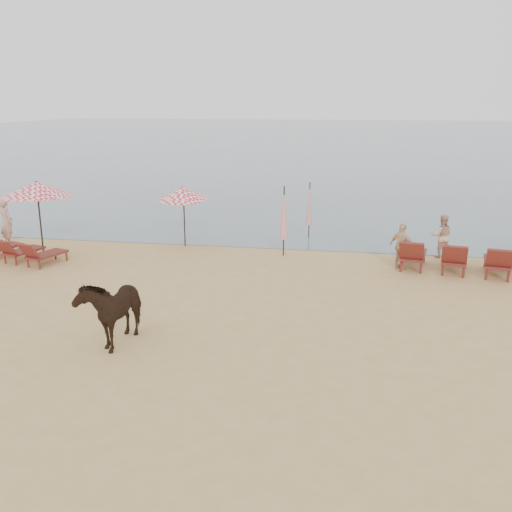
{
  "coord_description": "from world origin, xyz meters",
  "views": [
    {
      "loc": [
        2.6,
        -9.99,
        5.28
      ],
      "look_at": [
        0.0,
        5.0,
        1.1
      ],
      "focal_mm": 40.0,
      "sensor_mm": 36.0,
      "label": 1
    }
  ],
  "objects_px": {
    "umbrella_open_left_a": "(37,189)",
    "beachgoer_right_a": "(442,236)",
    "cow": "(112,308)",
    "beachgoer_right_b": "(402,246)",
    "umbrella_closed_left": "(309,204)",
    "umbrella_closed_right": "(284,213)",
    "umbrella_open_left_b": "(183,193)",
    "beachgoer_left": "(6,223)",
    "lounger_cluster_left": "(8,248)",
    "lounger_cluster_right": "(476,259)"
  },
  "relations": [
    {
      "from": "lounger_cluster_left",
      "to": "lounger_cluster_right",
      "type": "relative_size",
      "value": 0.85
    },
    {
      "from": "cow",
      "to": "beachgoer_right_b",
      "type": "distance_m",
      "value": 9.75
    },
    {
      "from": "umbrella_closed_right",
      "to": "cow",
      "type": "relative_size",
      "value": 1.29
    },
    {
      "from": "umbrella_open_left_a",
      "to": "beachgoer_right_a",
      "type": "relative_size",
      "value": 1.77
    },
    {
      "from": "lounger_cluster_left",
      "to": "lounger_cluster_right",
      "type": "bearing_deg",
      "value": 20.1
    },
    {
      "from": "lounger_cluster_left",
      "to": "cow",
      "type": "distance_m",
      "value": 8.57
    },
    {
      "from": "beachgoer_right_a",
      "to": "umbrella_closed_left",
      "type": "bearing_deg",
      "value": -22.82
    },
    {
      "from": "cow",
      "to": "beachgoer_right_a",
      "type": "height_order",
      "value": "cow"
    },
    {
      "from": "umbrella_open_left_a",
      "to": "beachgoer_right_b",
      "type": "height_order",
      "value": "umbrella_open_left_a"
    },
    {
      "from": "umbrella_closed_right",
      "to": "beachgoer_left",
      "type": "relative_size",
      "value": 1.34
    },
    {
      "from": "lounger_cluster_right",
      "to": "umbrella_open_left_b",
      "type": "bearing_deg",
      "value": 178.87
    },
    {
      "from": "lounger_cluster_right",
      "to": "lounger_cluster_left",
      "type": "bearing_deg",
      "value": -166.54
    },
    {
      "from": "lounger_cluster_left",
      "to": "umbrella_open_left_b",
      "type": "relative_size",
      "value": 1.77
    },
    {
      "from": "umbrella_closed_left",
      "to": "umbrella_open_left_a",
      "type": "bearing_deg",
      "value": -153.78
    },
    {
      "from": "umbrella_open_left_b",
      "to": "beachgoer_right_b",
      "type": "bearing_deg",
      "value": -28.34
    },
    {
      "from": "umbrella_open_left_a",
      "to": "beachgoer_right_a",
      "type": "xyz_separation_m",
      "value": [
        13.61,
        2.31,
        -1.63
      ]
    },
    {
      "from": "lounger_cluster_left",
      "to": "beachgoer_left",
      "type": "relative_size",
      "value": 2.25
    },
    {
      "from": "lounger_cluster_right",
      "to": "beachgoer_left",
      "type": "xyz_separation_m",
      "value": [
        -16.4,
        0.77,
        0.41
      ]
    },
    {
      "from": "umbrella_open_left_b",
      "to": "beachgoer_left",
      "type": "xyz_separation_m",
      "value": [
        -6.45,
        -1.19,
        -1.09
      ]
    },
    {
      "from": "beachgoer_right_a",
      "to": "lounger_cluster_right",
      "type": "bearing_deg",
      "value": 111.96
    },
    {
      "from": "umbrella_open_left_b",
      "to": "umbrella_closed_left",
      "type": "distance_m",
      "value": 4.95
    },
    {
      "from": "lounger_cluster_right",
      "to": "beachgoer_left",
      "type": "height_order",
      "value": "beachgoer_left"
    },
    {
      "from": "umbrella_closed_right",
      "to": "lounger_cluster_left",
      "type": "bearing_deg",
      "value": -166.5
    },
    {
      "from": "beachgoer_right_a",
      "to": "cow",
      "type": "bearing_deg",
      "value": 47.21
    },
    {
      "from": "umbrella_closed_right",
      "to": "beachgoer_left",
      "type": "height_order",
      "value": "umbrella_closed_right"
    },
    {
      "from": "umbrella_closed_right",
      "to": "cow",
      "type": "height_order",
      "value": "umbrella_closed_right"
    },
    {
      "from": "cow",
      "to": "umbrella_open_left_b",
      "type": "bearing_deg",
      "value": 100.9
    },
    {
      "from": "umbrella_open_left_a",
      "to": "umbrella_closed_left",
      "type": "relative_size",
      "value": 1.2
    },
    {
      "from": "lounger_cluster_right",
      "to": "umbrella_open_left_b",
      "type": "xyz_separation_m",
      "value": [
        -9.95,
        1.96,
        1.5
      ]
    },
    {
      "from": "cow",
      "to": "beachgoer_right_a",
      "type": "relative_size",
      "value": 1.26
    },
    {
      "from": "cow",
      "to": "beachgoer_right_a",
      "type": "bearing_deg",
      "value": 51.24
    },
    {
      "from": "lounger_cluster_left",
      "to": "umbrella_closed_right",
      "type": "bearing_deg",
      "value": 30.15
    },
    {
      "from": "umbrella_open_left_b",
      "to": "lounger_cluster_right",
      "type": "bearing_deg",
      "value": -27.25
    },
    {
      "from": "umbrella_closed_right",
      "to": "umbrella_open_left_b",
      "type": "bearing_deg",
      "value": 169.73
    },
    {
      "from": "umbrella_closed_right",
      "to": "beachgoer_left",
      "type": "bearing_deg",
      "value": -177.19
    },
    {
      "from": "umbrella_closed_right",
      "to": "beachgoer_right_b",
      "type": "xyz_separation_m",
      "value": [
        3.94,
        -0.99,
        -0.75
      ]
    },
    {
      "from": "umbrella_open_left_a",
      "to": "beachgoer_right_b",
      "type": "relative_size",
      "value": 1.77
    },
    {
      "from": "umbrella_closed_left",
      "to": "umbrella_closed_right",
      "type": "bearing_deg",
      "value": -103.45
    },
    {
      "from": "cow",
      "to": "umbrella_closed_left",
      "type": "bearing_deg",
      "value": 76.67
    },
    {
      "from": "beachgoer_left",
      "to": "umbrella_open_left_a",
      "type": "bearing_deg",
      "value": -174.74
    },
    {
      "from": "beachgoer_right_b",
      "to": "umbrella_open_left_b",
      "type": "bearing_deg",
      "value": 24.58
    },
    {
      "from": "umbrella_closed_left",
      "to": "umbrella_closed_right",
      "type": "height_order",
      "value": "umbrella_closed_right"
    },
    {
      "from": "umbrella_closed_right",
      "to": "beachgoer_left",
      "type": "distance_m",
      "value": 10.26
    },
    {
      "from": "umbrella_open_left_b",
      "to": "cow",
      "type": "bearing_deg",
      "value": -99.94
    },
    {
      "from": "lounger_cluster_left",
      "to": "beachgoer_right_b",
      "type": "bearing_deg",
      "value": 21.93
    },
    {
      "from": "lounger_cluster_left",
      "to": "umbrella_open_left_b",
      "type": "height_order",
      "value": "umbrella_open_left_b"
    },
    {
      "from": "umbrella_open_left_a",
      "to": "umbrella_closed_right",
      "type": "relative_size",
      "value": 1.08
    },
    {
      "from": "lounger_cluster_right",
      "to": "beachgoer_right_b",
      "type": "bearing_deg",
      "value": -177.3
    },
    {
      "from": "beachgoer_right_a",
      "to": "umbrella_open_left_a",
      "type": "bearing_deg",
      "value": 10.33
    },
    {
      "from": "beachgoer_left",
      "to": "umbrella_open_left_b",
      "type": "bearing_deg",
      "value": -135.8
    }
  ]
}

